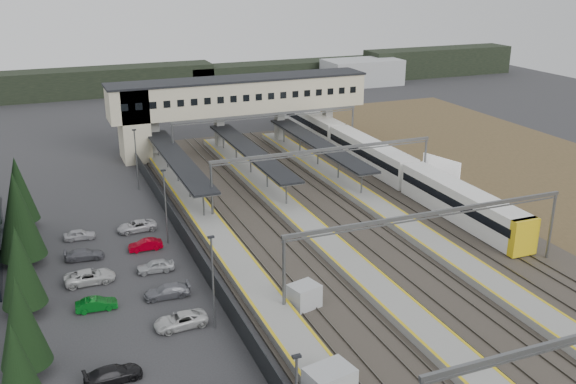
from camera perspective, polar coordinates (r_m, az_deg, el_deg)
name	(u,v)px	position (r m, az deg, el deg)	size (l,w,h in m)	color
ground	(273,270)	(61.91, -1.36, -6.93)	(220.00, 220.00, 0.00)	#2B2B2D
conifer_row	(20,283)	(53.25, -22.76, -7.43)	(4.42, 49.82, 9.50)	black
car_park	(147,332)	(52.31, -12.46, -12.07)	(10.64, 44.57, 1.30)	silver
lampposts	(185,236)	(59.13, -9.12, -3.88)	(0.50, 53.25, 8.07)	slate
fence	(193,251)	(64.13, -8.42, -5.17)	(0.08, 90.00, 2.00)	#26282B
relay_cabin_far	(304,297)	(55.00, 1.45, -9.28)	(2.82, 2.54, 2.20)	#A7AAAD
rail_corridor	(337,233)	(69.34, 4.42, -3.69)	(34.00, 90.00, 0.92)	#36332A
canopies	(250,151)	(86.48, -3.36, 3.67)	(23.10, 30.00, 3.28)	black
footbridge	(223,100)	(99.66, -5.82, 8.13)	(40.40, 6.40, 11.20)	beige
gantries	(371,186)	(66.81, 7.35, 0.54)	(28.40, 62.28, 7.17)	slate
train	(372,156)	(91.16, 7.43, 3.23)	(3.01, 62.93, 3.79)	white
billboard	(441,170)	(82.50, 13.43, 1.90)	(1.73, 5.63, 4.91)	slate
treeline_far	(229,76)	(152.49, -5.29, 10.25)	(170.00, 19.00, 7.00)	black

